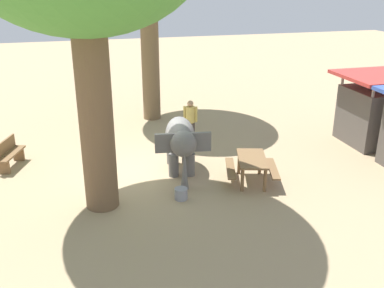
% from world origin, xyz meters
% --- Properties ---
extents(ground_plane, '(60.00, 60.00, 0.00)m').
position_xyz_m(ground_plane, '(0.00, 0.00, 0.00)').
color(ground_plane, tan).
extents(elephant, '(2.44, 1.62, 1.68)m').
position_xyz_m(elephant, '(0.29, 1.19, 1.07)').
color(elephant, slate).
rests_on(elephant, ground_plane).
extents(person_handler, '(0.32, 0.48, 1.62)m').
position_xyz_m(person_handler, '(-2.04, 2.10, 0.95)').
color(person_handler, '#3F3833').
rests_on(person_handler, ground_plane).
extents(wooden_bench, '(1.45, 0.83, 0.88)m').
position_xyz_m(wooden_bench, '(-1.51, -4.02, 0.47)').
color(wooden_bench, brown).
rests_on(wooden_bench, ground_plane).
extents(picnic_table_near, '(1.85, 1.84, 0.78)m').
position_xyz_m(picnic_table_near, '(1.51, 3.04, 0.59)').
color(picnic_table_near, brown).
rests_on(picnic_table_near, ground_plane).
extents(market_stall_red, '(2.50, 2.50, 2.52)m').
position_xyz_m(market_stall_red, '(-0.48, 8.46, 1.14)').
color(market_stall_red, '#59514C').
rests_on(market_stall_red, ground_plane).
extents(feed_bucket, '(0.36, 0.36, 0.32)m').
position_xyz_m(feed_bucket, '(2.01, 0.78, 0.16)').
color(feed_bucket, gray).
rests_on(feed_bucket, ground_plane).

